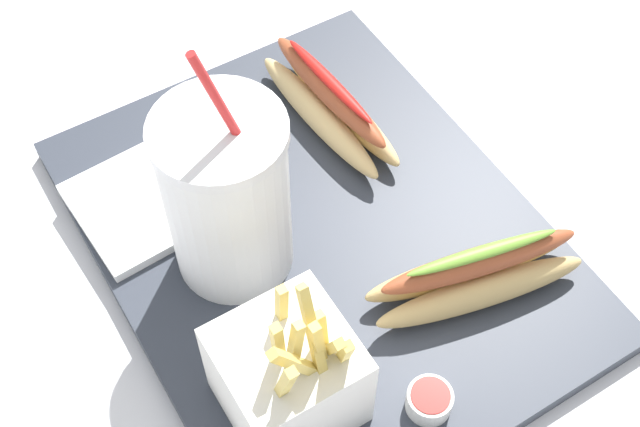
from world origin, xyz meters
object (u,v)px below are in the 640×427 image
object	(u,v)px
hot_dog_2	(329,104)
napkin_stack	(151,199)
ketchup_cup_1	(429,400)
soda_cup	(227,197)
hot_dog_1	(476,275)
fries_basket	(288,375)

from	to	relation	value
hot_dog_2	napkin_stack	distance (m)	0.19
ketchup_cup_1	soda_cup	bearing A→B (deg)	-162.80
soda_cup	hot_dog_1	distance (m)	0.21
hot_dog_2	ketchup_cup_1	xyz separation A→B (m)	(0.29, -0.09, -0.01)
hot_dog_1	napkin_stack	distance (m)	0.29
hot_dog_1	ketchup_cup_1	bearing A→B (deg)	-54.67
soda_cup	ketchup_cup_1	distance (m)	0.22
napkin_stack	fries_basket	bearing A→B (deg)	2.63
soda_cup	ketchup_cup_1	world-z (taller)	soda_cup
fries_basket	napkin_stack	world-z (taller)	fries_basket
soda_cup	hot_dog_1	xyz separation A→B (m)	(0.13, 0.15, -0.06)
napkin_stack	soda_cup	bearing A→B (deg)	23.13
napkin_stack	hot_dog_1	bearing A→B (deg)	40.57
hot_dog_1	hot_dog_2	distance (m)	0.22
fries_basket	hot_dog_2	distance (m)	0.29
fries_basket	ketchup_cup_1	xyz separation A→B (m)	(0.06, 0.09, -0.04)
fries_basket	hot_dog_1	size ratio (longest dim) A/B	0.83
soda_cup	fries_basket	xyz separation A→B (m)	(0.14, -0.03, -0.04)
hot_dog_1	ketchup_cup_1	xyz separation A→B (m)	(0.06, -0.09, -0.01)
soda_cup	napkin_stack	distance (m)	0.13
fries_basket	ketchup_cup_1	distance (m)	0.11
soda_cup	hot_dog_2	xyz separation A→B (m)	(-0.09, 0.15, -0.06)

